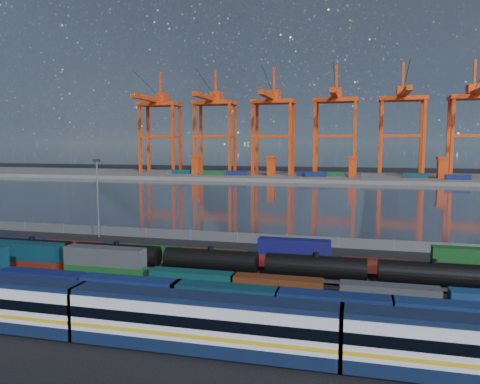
# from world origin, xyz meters

# --- Properties ---
(ground) EXTENTS (700.00, 700.00, 0.00)m
(ground) POSITION_xyz_m (0.00, 0.00, 0.00)
(ground) COLOR black
(ground) RESTS_ON ground
(harbor_water) EXTENTS (700.00, 700.00, 0.00)m
(harbor_water) POSITION_xyz_m (0.00, 105.00, 0.01)
(harbor_water) COLOR #29303C
(harbor_water) RESTS_ON ground
(far_quay) EXTENTS (700.00, 70.00, 2.00)m
(far_quay) POSITION_xyz_m (0.00, 210.00, 1.00)
(far_quay) COLOR #514F4C
(far_quay) RESTS_ON ground
(distant_mountains) EXTENTS (2470.00, 1100.00, 520.00)m
(distant_mountains) POSITION_xyz_m (63.02, 1600.00, 220.29)
(distant_mountains) COLOR #1E2630
(distant_mountains) RESTS_ON ground
(passenger_train) EXTENTS (78.39, 3.26, 5.59)m
(passenger_train) POSITION_xyz_m (9.21, -21.21, 2.81)
(passenger_train) COLOR silver
(passenger_train) RESTS_ON ground
(container_row_south) EXTENTS (141.49, 2.65, 5.65)m
(container_row_south) POSITION_xyz_m (-10.26, -9.12, 2.07)
(container_row_south) COLOR #444549
(container_row_south) RESTS_ON ground
(container_row_mid) EXTENTS (140.72, 2.41, 5.13)m
(container_row_mid) POSITION_xyz_m (-5.55, -3.15, 1.83)
(container_row_mid) COLOR #404345
(container_row_mid) RESTS_ON ground
(container_row_north) EXTENTS (140.78, 2.30, 4.90)m
(container_row_north) POSITION_xyz_m (15.65, 10.25, 1.60)
(container_row_north) COLOR navy
(container_row_north) RESTS_ON ground
(tanker_string) EXTENTS (138.61, 3.14, 4.49)m
(tanker_string) POSITION_xyz_m (-13.28, 3.63, 2.25)
(tanker_string) COLOR black
(tanker_string) RESTS_ON ground
(waterfront_fence) EXTENTS (160.12, 0.12, 2.20)m
(waterfront_fence) POSITION_xyz_m (-0.00, 28.00, 1.00)
(waterfront_fence) COLOR #595B5E
(waterfront_fence) RESTS_ON ground
(yard_light_mast) EXTENTS (1.60, 0.40, 16.60)m
(yard_light_mast) POSITION_xyz_m (-30.00, 26.00, 9.30)
(yard_light_mast) COLOR slate
(yard_light_mast) RESTS_ON ground
(gantry_cranes) EXTENTS (199.30, 46.66, 63.18)m
(gantry_cranes) POSITION_xyz_m (-7.50, 203.32, 38.73)
(gantry_cranes) COLOR red
(gantry_cranes) RESTS_ON ground
(quay_containers) EXTENTS (172.58, 10.99, 2.60)m
(quay_containers) POSITION_xyz_m (-11.00, 195.46, 3.30)
(quay_containers) COLOR navy
(quay_containers) RESTS_ON far_quay
(straddle_carriers) EXTENTS (140.00, 7.00, 11.10)m
(straddle_carriers) POSITION_xyz_m (-2.50, 200.00, 7.82)
(straddle_carriers) COLOR red
(straddle_carriers) RESTS_ON far_quay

